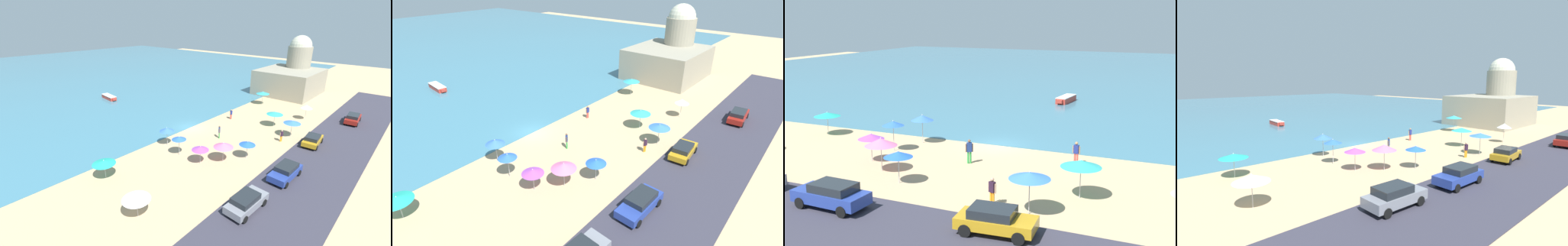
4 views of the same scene
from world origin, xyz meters
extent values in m
plane|color=tan|center=(0.00, 0.00, 0.00)|extent=(160.00, 160.00, 0.00)
cube|color=teal|center=(0.00, 55.00, 0.03)|extent=(150.00, 110.00, 0.05)
cube|color=#33313E|center=(0.00, -18.00, 0.03)|extent=(80.00, 8.00, 0.06)
cylinder|color=#B2B2B7|center=(-16.58, -9.65, 0.88)|extent=(0.05, 0.05, 1.76)
cone|color=silver|center=(-16.58, -9.65, 1.95)|extent=(2.36, 2.36, 0.48)
sphere|color=silver|center=(-16.58, -9.65, 2.22)|extent=(0.08, 0.08, 0.08)
cylinder|color=#B2B2B7|center=(-6.05, -1.72, 0.99)|extent=(0.05, 0.05, 1.97)
cone|color=blue|center=(-6.05, -1.72, 2.14)|extent=(1.87, 1.87, 0.45)
sphere|color=silver|center=(-6.05, -1.72, 2.40)|extent=(0.08, 0.08, 0.08)
cylinder|color=#B2B2B7|center=(-6.72, -7.88, 0.87)|extent=(0.05, 0.05, 1.74)
cone|color=purple|center=(-6.72, -7.88, 1.88)|extent=(1.93, 1.93, 0.39)
sphere|color=silver|center=(-6.72, -7.88, 2.11)|extent=(0.08, 0.08, 0.08)
cylinder|color=#B2B2B7|center=(-6.90, -4.75, 1.04)|extent=(0.05, 0.05, 2.07)
cone|color=blue|center=(-6.90, -4.75, 2.20)|extent=(1.72, 1.72, 0.36)
sphere|color=silver|center=(-6.90, -4.75, 2.41)|extent=(0.08, 0.08, 0.08)
cylinder|color=#B2B2B7|center=(-2.24, -11.12, 0.89)|extent=(0.05, 0.05, 1.77)
cone|color=blue|center=(-2.24, -11.12, 1.91)|extent=(1.87, 1.87, 0.37)
sphere|color=silver|center=(-2.24, -11.12, 2.12)|extent=(0.08, 0.08, 0.08)
cylinder|color=#B2B2B7|center=(-15.37, -2.63, 0.86)|extent=(0.05, 0.05, 1.72)
cone|color=teal|center=(-15.37, -2.63, 1.84)|extent=(2.34, 2.34, 0.35)
sphere|color=silver|center=(-15.37, -2.63, 2.05)|extent=(0.08, 0.08, 0.08)
cylinder|color=#B2B2B7|center=(17.64, -2.32, 1.06)|extent=(0.05, 0.05, 2.11)
cone|color=teal|center=(17.64, -2.32, 2.26)|extent=(2.43, 2.43, 0.39)
sphere|color=silver|center=(17.64, -2.32, 2.48)|extent=(0.08, 0.08, 0.08)
cylinder|color=#B2B2B7|center=(8.96, -9.01, 0.98)|extent=(0.05, 0.05, 1.95)
cone|color=teal|center=(8.96, -9.01, 2.10)|extent=(2.41, 2.41, 0.40)
sphere|color=silver|center=(8.96, -9.01, 2.33)|extent=(0.08, 0.08, 0.08)
cylinder|color=#B2B2B7|center=(14.87, -11.50, 0.99)|extent=(0.05, 0.05, 1.99)
cone|color=white|center=(14.87, -11.50, 2.20)|extent=(1.77, 1.77, 0.53)
sphere|color=silver|center=(14.87, -11.50, 2.50)|extent=(0.08, 0.08, 0.08)
cylinder|color=#B2B2B7|center=(-4.68, -9.53, 0.93)|extent=(0.05, 0.05, 1.87)
cone|color=pink|center=(-4.68, -9.53, 2.07)|extent=(2.24, 2.24, 0.51)
sphere|color=silver|center=(-4.68, -9.53, 2.36)|extent=(0.08, 0.08, 0.08)
cylinder|color=#B2B2B7|center=(6.98, -12.48, 1.02)|extent=(0.05, 0.05, 2.04)
cone|color=blue|center=(6.98, -12.48, 2.17)|extent=(2.29, 2.29, 0.36)
sphere|color=silver|center=(6.98, -12.48, 2.38)|extent=(0.08, 0.08, 0.08)
cylinder|color=green|center=(-0.01, -5.48, 0.43)|extent=(0.14, 0.14, 0.87)
cylinder|color=green|center=(0.13, -5.37, 0.43)|extent=(0.14, 0.14, 0.87)
cube|color=navy|center=(0.06, -5.43, 1.21)|extent=(0.42, 0.39, 0.69)
sphere|color=brown|center=(0.06, -5.43, 1.68)|extent=(0.22, 0.22, 0.22)
cylinder|color=brown|center=(-0.13, -5.58, 1.16)|extent=(0.09, 0.09, 0.62)
cylinder|color=brown|center=(0.25, -5.28, 1.16)|extent=(0.09, 0.09, 0.62)
cylinder|color=orange|center=(4.76, -12.19, 0.39)|extent=(0.14, 0.14, 0.78)
cylinder|color=orange|center=(4.59, -12.13, 0.39)|extent=(0.14, 0.14, 0.78)
cube|color=#2B182E|center=(4.68, -12.16, 1.09)|extent=(0.41, 0.33, 0.62)
sphere|color=tan|center=(4.68, -12.16, 1.53)|extent=(0.22, 0.22, 0.22)
cylinder|color=tan|center=(4.90, -12.24, 1.04)|extent=(0.09, 0.09, 0.56)
cylinder|color=tan|center=(4.45, -12.08, 1.04)|extent=(0.09, 0.09, 0.56)
cylinder|color=#D14B41|center=(7.27, -2.44, 0.40)|extent=(0.14, 0.14, 0.79)
cylinder|color=#D14B41|center=(7.09, -2.42, 0.40)|extent=(0.14, 0.14, 0.79)
cube|color=navy|center=(7.18, -2.43, 1.11)|extent=(0.38, 0.26, 0.63)
sphere|color=#A17650|center=(7.18, -2.43, 1.55)|extent=(0.22, 0.22, 0.22)
cylinder|color=#A17650|center=(7.42, -2.46, 1.06)|extent=(0.09, 0.09, 0.57)
cylinder|color=#A17650|center=(6.94, -2.40, 1.06)|extent=(0.09, 0.09, 0.57)
cube|color=navy|center=(-3.31, -16.27, 0.71)|extent=(4.37, 1.92, 0.66)
cube|color=#1E2328|center=(-3.09, -16.27, 1.28)|extent=(2.46, 1.66, 0.48)
cylinder|color=black|center=(-4.80, -17.08, 0.38)|extent=(0.65, 0.24, 0.64)
cylinder|color=black|center=(-4.75, -15.37, 0.38)|extent=(0.65, 0.24, 0.64)
cylinder|color=black|center=(-1.86, -17.16, 0.38)|extent=(0.65, 0.24, 0.64)
cylinder|color=black|center=(-1.82, -15.45, 0.38)|extent=(0.65, 0.24, 0.64)
cube|color=gray|center=(-9.93, -15.84, 0.71)|extent=(4.31, 1.97, 0.66)
cube|color=#1E2328|center=(-10.14, -15.83, 1.29)|extent=(2.44, 1.67, 0.51)
cylinder|color=black|center=(-8.45, -15.06, 0.38)|extent=(0.65, 0.25, 0.64)
cylinder|color=black|center=(-8.53, -16.74, 0.38)|extent=(0.65, 0.25, 0.64)
cylinder|color=black|center=(-11.33, -14.93, 0.38)|extent=(0.65, 0.25, 0.64)
cylinder|color=black|center=(-11.41, -16.61, 0.38)|extent=(0.65, 0.25, 0.64)
cube|color=#BB8819|center=(6.34, -15.63, 0.66)|extent=(4.06, 2.08, 0.56)
cube|color=#1E2328|center=(6.15, -15.64, 1.17)|extent=(2.32, 1.72, 0.47)
cylinder|color=black|center=(7.61, -14.69, 0.38)|extent=(0.66, 0.27, 0.64)
cylinder|color=black|center=(7.75, -16.33, 0.38)|extent=(0.66, 0.27, 0.64)
cylinder|color=black|center=(4.94, -14.92, 0.38)|extent=(0.66, 0.27, 0.64)
cylinder|color=black|center=(5.08, -16.56, 0.38)|extent=(0.66, 0.27, 0.64)
cube|color=maroon|center=(18.40, -17.54, 0.70)|extent=(4.55, 2.06, 0.63)
cube|color=#1E2328|center=(18.18, -17.56, 1.25)|extent=(2.59, 1.71, 0.48)
cylinder|color=black|center=(19.84, -16.61, 0.38)|extent=(0.65, 0.27, 0.64)
cylinder|color=black|center=(19.96, -18.25, 0.38)|extent=(0.65, 0.27, 0.64)
cylinder|color=black|center=(16.83, -16.83, 0.38)|extent=(0.65, 0.27, 0.64)
cylinder|color=black|center=(16.95, -18.47, 0.38)|extent=(0.65, 0.27, 0.64)
cube|color=#BA3629|center=(0.08, 22.43, 0.38)|extent=(1.60, 4.23, 0.67)
cube|color=#BA3629|center=(-0.13, 20.18, 0.45)|extent=(0.72, 0.50, 0.40)
cube|color=silver|center=(0.08, 22.43, 0.76)|extent=(1.68, 4.24, 0.08)
cube|color=gray|center=(28.94, -2.45, 2.55)|extent=(12.88, 11.45, 5.10)
cylinder|color=gray|center=(32.81, -2.45, 4.79)|extent=(5.14, 5.14, 9.59)
sphere|color=#BDBAA2|center=(32.81, -2.45, 9.59)|extent=(4.63, 4.63, 4.63)
camera|label=1|loc=(-26.17, -24.61, 15.12)|focal=24.00mm
camera|label=2|loc=(-19.98, -24.74, 17.02)|focal=28.00mm
camera|label=3|loc=(14.73, -36.28, 10.54)|focal=45.00mm
camera|label=4|loc=(-23.40, -28.45, 8.17)|focal=28.00mm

